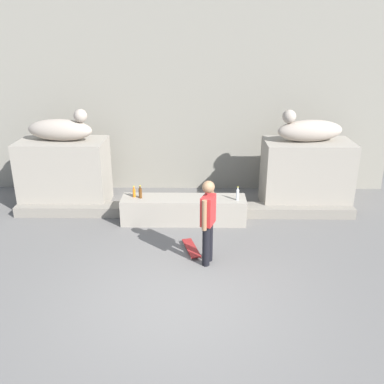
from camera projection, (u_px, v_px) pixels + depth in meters
The scene contains 13 objects.
ground_plane at pixel (178, 301), 7.06m from camera, with size 40.00×40.00×0.00m, color #605E5B.
facade_wall at pixel (186, 78), 11.29m from camera, with size 10.99×0.60×6.02m, color gray.
pedestal_left at pixel (65, 173), 10.66m from camera, with size 2.12×1.18×1.68m, color gray.
pedestal_right at pixel (306, 174), 10.58m from camera, with size 2.12×1.18×1.68m, color gray.
statue_reclining_left at pixel (61, 129), 10.26m from camera, with size 1.65×0.74×0.78m.
statue_reclining_right at pixel (309, 130), 10.18m from camera, with size 1.66×0.79×0.78m.
ledge_block at pixel (184, 210), 9.87m from camera, with size 2.86×0.66×0.60m, color gray.
skater at pixel (208, 219), 7.90m from camera, with size 0.30×0.52×1.67m.
skateboard at pixel (191, 248), 8.63m from camera, with size 0.41×0.82×0.08m.
bottle_brown at pixel (140, 193), 9.71m from camera, with size 0.08×0.08×0.30m.
bottle_orange at pixel (134, 193), 9.78m from camera, with size 0.07×0.07×0.27m.
bottle_clear at pixel (238, 195), 9.59m from camera, with size 0.06×0.06×0.32m.
stair_step at pixel (184, 210), 10.31m from camera, with size 8.14×0.50×0.24m, color gray.
Camera 1 is at (0.32, -5.95, 4.21)m, focal length 39.86 mm.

